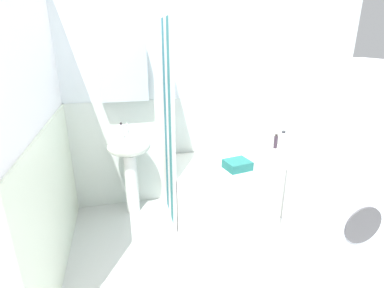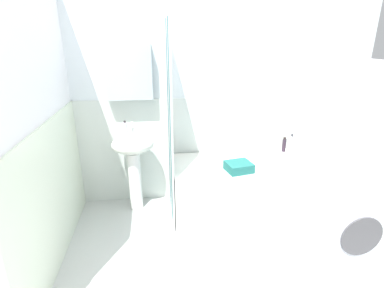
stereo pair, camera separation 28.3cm
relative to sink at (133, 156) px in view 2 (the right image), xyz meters
The scene contains 12 objects.
ground_plane 1.53m from the sink, 47.97° to the right, with size 4.80×5.60×0.04m, color silver.
wall_back_tiled 1.04m from the sink, 15.08° to the left, with size 3.60×0.18×2.40m.
wall_left_tiled 1.06m from the sink, 133.14° to the right, with size 0.07×1.81×2.40m.
sink is the anchor object (origin of this frame).
faucet 0.30m from the sink, 90.00° to the left, with size 0.03×0.12×0.12m.
soap_dispenser 0.31m from the sink, 162.57° to the right, with size 0.05×0.05×0.17m.
bathtub 1.24m from the sink, ahead, with size 1.53×0.70×0.56m, color white.
shower_curtain 0.56m from the sink, 22.17° to the right, with size 0.01×0.70×2.00m.
conditioner_bottle 1.84m from the sink, ahead, with size 0.06×0.06×0.20m.
lotion_bottle 1.73m from the sink, ahead, with size 0.05×0.05×0.17m.
towel_folded 1.12m from the sink, 19.15° to the right, with size 0.25×0.22×0.09m, color #216963.
washer_dryer_stack 2.01m from the sink, 31.43° to the right, with size 0.59×0.65×1.67m.
Camera 2 is at (-0.69, -1.96, 1.83)m, focal length 27.74 mm.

